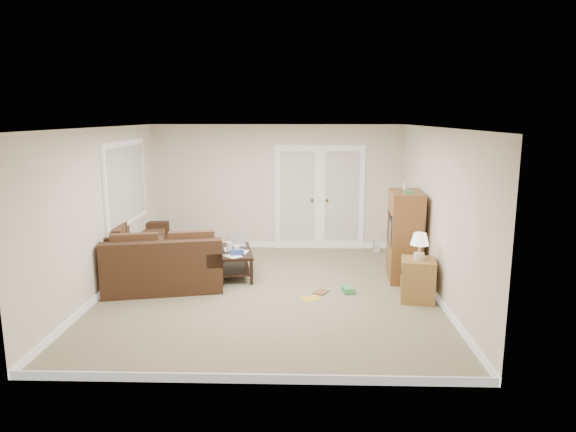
{
  "coord_description": "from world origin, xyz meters",
  "views": [
    {
      "loc": [
        0.51,
        -7.5,
        2.66
      ],
      "look_at": [
        0.28,
        0.49,
        1.1
      ],
      "focal_mm": 32.0,
      "sensor_mm": 36.0,
      "label": 1
    }
  ],
  "objects_px": {
    "tv_armoire": "(405,235)",
    "sectional_sofa": "(150,258)",
    "side_cabinet": "(418,276)",
    "coffee_table": "(235,261)"
  },
  "relations": [
    {
      "from": "sectional_sofa",
      "to": "side_cabinet",
      "type": "bearing_deg",
      "value": -25.12
    },
    {
      "from": "sectional_sofa",
      "to": "tv_armoire",
      "type": "height_order",
      "value": "tv_armoire"
    },
    {
      "from": "coffee_table",
      "to": "side_cabinet",
      "type": "bearing_deg",
      "value": -32.36
    },
    {
      "from": "sectional_sofa",
      "to": "coffee_table",
      "type": "xyz_separation_m",
      "value": [
        1.41,
        0.14,
        -0.09
      ]
    },
    {
      "from": "coffee_table",
      "to": "tv_armoire",
      "type": "relative_size",
      "value": 0.75
    },
    {
      "from": "tv_armoire",
      "to": "side_cabinet",
      "type": "xyz_separation_m",
      "value": [
        0.0,
        -1.06,
        -0.37
      ]
    },
    {
      "from": "sectional_sofa",
      "to": "side_cabinet",
      "type": "distance_m",
      "value": 4.35
    },
    {
      "from": "coffee_table",
      "to": "tv_armoire",
      "type": "xyz_separation_m",
      "value": [
        2.82,
        -0.06,
        0.49
      ]
    },
    {
      "from": "sectional_sofa",
      "to": "tv_armoire",
      "type": "relative_size",
      "value": 1.82
    },
    {
      "from": "tv_armoire",
      "to": "sectional_sofa",
      "type": "bearing_deg",
      "value": -174.67
    }
  ]
}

